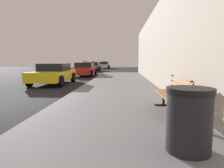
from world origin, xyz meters
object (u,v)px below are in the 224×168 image
car_red (84,69)px  bench (174,92)px  car_yellow (54,74)px  car_green (93,66)px  trash_bin (189,120)px  car_white (104,65)px

car_red → bench: bearing=109.3°
car_yellow → car_green: 16.25m
car_yellow → car_red: (0.62, 6.84, 0.00)m
car_yellow → bench: bearing=127.3°
trash_bin → car_white: (-4.48, 34.90, 0.04)m
car_yellow → car_red: car_red is taller
car_green → trash_bin: bearing=101.5°
trash_bin → car_red: 16.93m
trash_bin → car_white: 35.19m
trash_bin → car_green: bearing=101.5°
bench → car_yellow: bearing=127.8°
car_green → car_yellow: bearing=89.9°
bench → car_yellow: 9.20m
car_yellow → car_red: size_ratio=1.01×
trash_bin → car_green: size_ratio=0.22×
bench → trash_bin: trash_bin is taller
bench → car_red: 15.00m
bench → car_green: 24.21m
car_yellow → car_green: bearing=-90.1°
car_green → car_white: 9.23m
trash_bin → car_green: (-5.21, 25.70, 0.03)m
trash_bin → car_green: car_green is taller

